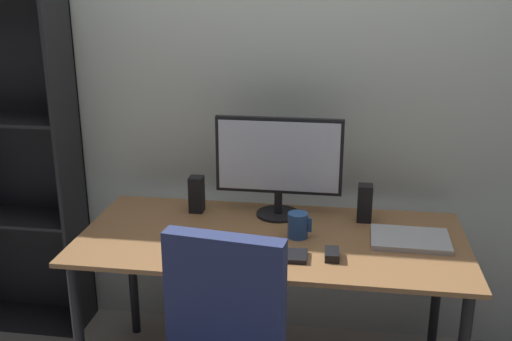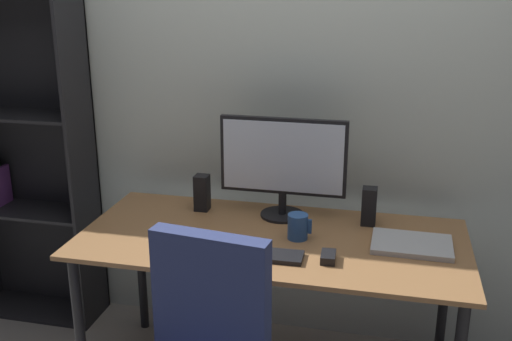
{
  "view_description": "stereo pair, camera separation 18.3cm",
  "coord_description": "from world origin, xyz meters",
  "px_view_note": "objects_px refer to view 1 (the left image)",
  "views": [
    {
      "loc": [
        0.28,
        -2.31,
        1.79
      ],
      "look_at": [
        -0.07,
        -0.01,
        1.03
      ],
      "focal_mm": 42.0,
      "sensor_mm": 36.0,
      "label": 1
    },
    {
      "loc": [
        0.46,
        -2.27,
        1.79
      ],
      "look_at": [
        -0.07,
        -0.01,
        1.03
      ],
      "focal_mm": 42.0,
      "sensor_mm": 36.0,
      "label": 2
    }
  ],
  "objects_px": {
    "monitor": "(280,161)",
    "keyboard": "(270,255)",
    "coffee_mug": "(298,225)",
    "desk": "(272,253)",
    "laptop": "(410,239)",
    "speaker_right": "(365,203)",
    "bookshelf": "(7,170)",
    "speaker_left": "(197,194)",
    "mouse": "(332,254)"
  },
  "relations": [
    {
      "from": "speaker_left",
      "to": "speaker_right",
      "type": "xyz_separation_m",
      "value": [
        0.77,
        0.0,
        0.0
      ]
    },
    {
      "from": "coffee_mug",
      "to": "speaker_right",
      "type": "height_order",
      "value": "speaker_right"
    },
    {
      "from": "desk",
      "to": "monitor",
      "type": "height_order",
      "value": "monitor"
    },
    {
      "from": "keyboard",
      "to": "speaker_right",
      "type": "distance_m",
      "value": 0.57
    },
    {
      "from": "bookshelf",
      "to": "mouse",
      "type": "bearing_deg",
      "value": -18.19
    },
    {
      "from": "keyboard",
      "to": "bookshelf",
      "type": "bearing_deg",
      "value": 156.81
    },
    {
      "from": "monitor",
      "to": "speaker_right",
      "type": "xyz_separation_m",
      "value": [
        0.38,
        -0.01,
        -0.18
      ]
    },
    {
      "from": "speaker_right",
      "to": "desk",
      "type": "bearing_deg",
      "value": -149.56
    },
    {
      "from": "bookshelf",
      "to": "desk",
      "type": "bearing_deg",
      "value": -14.95
    },
    {
      "from": "monitor",
      "to": "speaker_left",
      "type": "distance_m",
      "value": 0.42
    },
    {
      "from": "laptop",
      "to": "speaker_left",
      "type": "height_order",
      "value": "speaker_left"
    },
    {
      "from": "mouse",
      "to": "speaker_right",
      "type": "height_order",
      "value": "speaker_right"
    },
    {
      "from": "monitor",
      "to": "coffee_mug",
      "type": "distance_m",
      "value": 0.33
    },
    {
      "from": "keyboard",
      "to": "speaker_left",
      "type": "distance_m",
      "value": 0.59
    },
    {
      "from": "laptop",
      "to": "bookshelf",
      "type": "bearing_deg",
      "value": 171.13
    },
    {
      "from": "keyboard",
      "to": "laptop",
      "type": "distance_m",
      "value": 0.6
    },
    {
      "from": "laptop",
      "to": "speaker_right",
      "type": "bearing_deg",
      "value": 134.08
    },
    {
      "from": "speaker_left",
      "to": "laptop",
      "type": "bearing_deg",
      "value": -11.71
    },
    {
      "from": "laptop",
      "to": "speaker_right",
      "type": "height_order",
      "value": "speaker_right"
    },
    {
      "from": "desk",
      "to": "coffee_mug",
      "type": "height_order",
      "value": "coffee_mug"
    },
    {
      "from": "monitor",
      "to": "speaker_right",
      "type": "distance_m",
      "value": 0.42
    },
    {
      "from": "mouse",
      "to": "coffee_mug",
      "type": "distance_m",
      "value": 0.24
    },
    {
      "from": "mouse",
      "to": "bookshelf",
      "type": "height_order",
      "value": "bookshelf"
    },
    {
      "from": "speaker_right",
      "to": "bookshelf",
      "type": "relative_size",
      "value": 0.1
    },
    {
      "from": "keyboard",
      "to": "speaker_left",
      "type": "height_order",
      "value": "speaker_left"
    },
    {
      "from": "coffee_mug",
      "to": "desk",
      "type": "bearing_deg",
      "value": -176.03
    },
    {
      "from": "laptop",
      "to": "desk",
      "type": "bearing_deg",
      "value": -175.91
    },
    {
      "from": "mouse",
      "to": "desk",
      "type": "bearing_deg",
      "value": 143.82
    },
    {
      "from": "coffee_mug",
      "to": "keyboard",
      "type": "bearing_deg",
      "value": -114.51
    },
    {
      "from": "keyboard",
      "to": "laptop",
      "type": "xyz_separation_m",
      "value": [
        0.56,
        0.23,
        0.0
      ]
    },
    {
      "from": "keyboard",
      "to": "laptop",
      "type": "bearing_deg",
      "value": 20.69
    },
    {
      "from": "speaker_left",
      "to": "bookshelf",
      "type": "height_order",
      "value": "bookshelf"
    },
    {
      "from": "laptop",
      "to": "mouse",
      "type": "bearing_deg",
      "value": -146.4
    },
    {
      "from": "monitor",
      "to": "mouse",
      "type": "height_order",
      "value": "monitor"
    },
    {
      "from": "coffee_mug",
      "to": "laptop",
      "type": "xyz_separation_m",
      "value": [
        0.46,
        0.02,
        -0.04
      ]
    },
    {
      "from": "desk",
      "to": "bookshelf",
      "type": "height_order",
      "value": "bookshelf"
    },
    {
      "from": "coffee_mug",
      "to": "laptop",
      "type": "bearing_deg",
      "value": 2.85
    },
    {
      "from": "coffee_mug",
      "to": "bookshelf",
      "type": "bearing_deg",
      "value": 166.35
    },
    {
      "from": "monitor",
      "to": "keyboard",
      "type": "bearing_deg",
      "value": -88.32
    },
    {
      "from": "monitor",
      "to": "laptop",
      "type": "distance_m",
      "value": 0.66
    },
    {
      "from": "mouse",
      "to": "laptop",
      "type": "height_order",
      "value": "mouse"
    },
    {
      "from": "mouse",
      "to": "bookshelf",
      "type": "distance_m",
      "value": 1.76
    },
    {
      "from": "speaker_left",
      "to": "bookshelf",
      "type": "xyz_separation_m",
      "value": [
        -1.03,
        0.15,
        0.02
      ]
    },
    {
      "from": "speaker_right",
      "to": "bookshelf",
      "type": "xyz_separation_m",
      "value": [
        -1.8,
        0.15,
        0.02
      ]
    },
    {
      "from": "desk",
      "to": "keyboard",
      "type": "height_order",
      "value": "keyboard"
    },
    {
      "from": "keyboard",
      "to": "coffee_mug",
      "type": "bearing_deg",
      "value": 64.12
    },
    {
      "from": "monitor",
      "to": "laptop",
      "type": "relative_size",
      "value": 1.78
    },
    {
      "from": "speaker_left",
      "to": "keyboard",
      "type": "bearing_deg",
      "value": -46.83
    },
    {
      "from": "monitor",
      "to": "laptop",
      "type": "xyz_separation_m",
      "value": [
        0.57,
        -0.21,
        -0.25
      ]
    },
    {
      "from": "laptop",
      "to": "speaker_left",
      "type": "bearing_deg",
      "value": 169.31
    }
  ]
}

